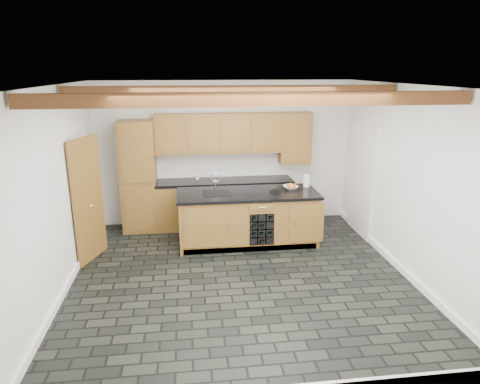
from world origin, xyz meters
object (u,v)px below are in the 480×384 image
object	(u,v)px
island	(248,218)
paper_towel	(307,181)
kitchen_scale	(276,191)
fruit_bowl	(291,187)

from	to	relation	value
island	paper_towel	size ratio (longest dim) A/B	11.39
kitchen_scale	fruit_bowl	xyz separation A→B (m)	(0.30, 0.15, 0.01)
fruit_bowl	paper_towel	xyz separation A→B (m)	(0.33, 0.13, 0.08)
island	kitchen_scale	world-z (taller)	kitchen_scale
paper_towel	island	bearing A→B (deg)	-167.22
island	fruit_bowl	world-z (taller)	fruit_bowl
island	fruit_bowl	size ratio (longest dim) A/B	9.50
kitchen_scale	island	bearing A→B (deg)	177.90
island	kitchen_scale	distance (m)	0.69
island	kitchen_scale	bearing A→B (deg)	-3.21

